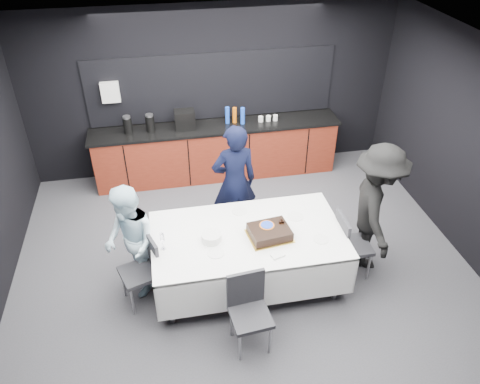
# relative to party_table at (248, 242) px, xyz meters

# --- Properties ---
(ground) EXTENTS (6.00, 6.00, 0.00)m
(ground) POSITION_rel_party_table_xyz_m (0.00, 0.40, -0.64)
(ground) COLOR #45454A
(ground) RESTS_ON ground
(room_shell) EXTENTS (6.04, 5.04, 2.82)m
(room_shell) POSITION_rel_party_table_xyz_m (0.00, 0.40, 1.22)
(room_shell) COLOR white
(room_shell) RESTS_ON ground
(kitchenette) EXTENTS (4.10, 0.64, 2.05)m
(kitchenette) POSITION_rel_party_table_xyz_m (-0.02, 2.62, -0.10)
(kitchenette) COLOR maroon
(kitchenette) RESTS_ON ground
(party_table) EXTENTS (2.32, 1.32, 0.78)m
(party_table) POSITION_rel_party_table_xyz_m (0.00, 0.00, 0.00)
(party_table) COLOR #99999E
(party_table) RESTS_ON ground
(cake_assembly) EXTENTS (0.55, 0.47, 0.16)m
(cake_assembly) POSITION_rel_party_table_xyz_m (0.24, -0.10, 0.20)
(cake_assembly) COLOR gold
(cake_assembly) RESTS_ON party_table
(plate_stack) EXTENTS (0.24, 0.24, 0.10)m
(plate_stack) POSITION_rel_party_table_xyz_m (-0.45, -0.04, 0.19)
(plate_stack) COLOR white
(plate_stack) RESTS_ON party_table
(loose_plate_near) EXTENTS (0.19, 0.19, 0.01)m
(loose_plate_near) POSITION_rel_party_table_xyz_m (-0.43, -0.27, 0.14)
(loose_plate_near) COLOR white
(loose_plate_near) RESTS_ON party_table
(loose_plate_right_a) EXTENTS (0.20, 0.20, 0.01)m
(loose_plate_right_a) POSITION_rel_party_table_xyz_m (0.66, 0.21, 0.14)
(loose_plate_right_a) COLOR white
(loose_plate_right_a) RESTS_ON party_table
(loose_plate_right_b) EXTENTS (0.18, 0.18, 0.01)m
(loose_plate_right_b) POSITION_rel_party_table_xyz_m (0.83, -0.27, 0.14)
(loose_plate_right_b) COLOR white
(loose_plate_right_b) RESTS_ON party_table
(loose_plate_far) EXTENTS (0.19, 0.19, 0.01)m
(loose_plate_far) POSITION_rel_party_table_xyz_m (-0.02, 0.45, 0.14)
(loose_plate_far) COLOR white
(loose_plate_far) RESTS_ON party_table
(fork_pile) EXTENTS (0.17, 0.13, 0.02)m
(fork_pile) POSITION_rel_party_table_xyz_m (0.25, -0.45, 0.15)
(fork_pile) COLOR white
(fork_pile) RESTS_ON party_table
(champagne_flute) EXTENTS (0.06, 0.06, 0.22)m
(champagne_flute) POSITION_rel_party_table_xyz_m (-1.02, -0.08, 0.30)
(champagne_flute) COLOR white
(champagne_flute) RESTS_ON party_table
(chair_left) EXTENTS (0.53, 0.53, 0.92)m
(chair_left) POSITION_rel_party_table_xyz_m (-1.26, -0.06, -0.11)
(chair_left) COLOR #29292E
(chair_left) RESTS_ON ground
(chair_right) EXTENTS (0.43, 0.43, 0.92)m
(chair_right) POSITION_rel_party_table_xyz_m (1.28, -0.10, -0.11)
(chair_right) COLOR #29292E
(chair_right) RESTS_ON ground
(chair_near) EXTENTS (0.46, 0.46, 0.92)m
(chair_near) POSITION_rel_party_table_xyz_m (-0.17, -0.90, -0.11)
(chair_near) COLOR #29292E
(chair_near) RESTS_ON ground
(person_center) EXTENTS (0.67, 0.47, 1.72)m
(person_center) POSITION_rel_party_table_xyz_m (0.02, 1.01, 0.22)
(person_center) COLOR black
(person_center) RESTS_ON ground
(person_left) EXTENTS (0.77, 0.87, 1.50)m
(person_left) POSITION_rel_party_table_xyz_m (-1.40, 0.14, 0.11)
(person_left) COLOR #C2E3F4
(person_left) RESTS_ON ground
(person_right) EXTENTS (0.90, 1.26, 1.76)m
(person_right) POSITION_rel_party_table_xyz_m (1.65, 0.07, 0.24)
(person_right) COLOR black
(person_right) RESTS_ON ground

